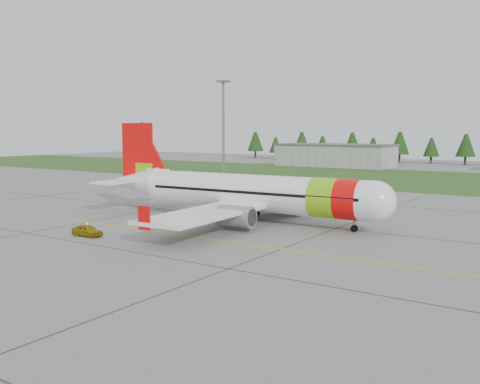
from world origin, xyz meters
The scene contains 9 objects.
ground centered at (0.00, 0.00, 0.00)m, with size 320.00×320.00×0.00m, color gray.
aircraft centered at (-0.33, 18.54, 3.25)m, with size 37.23×34.28×11.27m.
follow_me_car centered at (-8.63, 2.41, 1.70)m, with size 1.37×1.16×3.40m, color yellow.
service_van centered at (-24.01, 46.89, 2.43)m, with size 1.69×1.60×4.85m, color silver.
grass_strip centered at (0.00, 82.00, 0.01)m, with size 320.00×50.00×0.03m, color #30561E.
taxi_guideline centered at (0.00, 8.00, 0.01)m, with size 120.00×0.25×0.02m, color gold.
hangar_west centered at (-30.00, 110.00, 3.00)m, with size 32.00×14.00×6.00m, color #A8A8A3.
floodlight_mast centered at (-32.00, 58.00, 10.00)m, with size 0.50×0.50×20.00m, color slate.
treeline centered at (0.00, 138.00, 5.00)m, with size 160.00×8.00×10.00m, color #1C3F14, non-canonical shape.
Camera 1 is at (32.53, -32.05, 10.39)m, focal length 40.00 mm.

